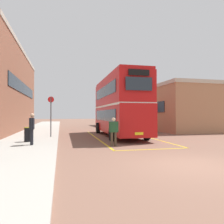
{
  "coord_description": "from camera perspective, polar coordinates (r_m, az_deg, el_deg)",
  "views": [
    {
      "loc": [
        -4.35,
        -6.65,
        1.76
      ],
      "look_at": [
        0.4,
        13.12,
        2.0
      ],
      "focal_mm": 34.46,
      "sensor_mm": 36.0,
      "label": 1
    }
  ],
  "objects": [
    {
      "name": "ground_plane",
      "position": [
        21.57,
        -1.84,
        -5.37
      ],
      "size": [
        135.6,
        135.6,
        0.0
      ],
      "primitive_type": "plane",
      "color": "brown"
    },
    {
      "name": "sidewalk_left",
      "position": [
        23.61,
        -18.77,
        -4.76
      ],
      "size": [
        4.0,
        57.6,
        0.14
      ],
      "primitive_type": "cube",
      "color": "#A39E93",
      "rests_on": "ground"
    },
    {
      "name": "depot_building_right",
      "position": [
        28.97,
        14.2,
        0.79
      ],
      "size": [
        7.37,
        17.36,
        4.98
      ],
      "color": "#AD7A56",
      "rests_on": "ground"
    },
    {
      "name": "double_decker_bus",
      "position": [
        17.57,
        1.76,
        1.76
      ],
      "size": [
        2.85,
        9.84,
        4.75
      ],
      "color": "black",
      "rests_on": "ground"
    },
    {
      "name": "single_deck_bus",
      "position": [
        32.63,
        -0.31,
        -0.9
      ],
      "size": [
        2.94,
        8.77,
        3.02
      ],
      "color": "black",
      "rests_on": "ground"
    },
    {
      "name": "pedestrian_boarding",
      "position": [
        11.99,
        0.45,
        -4.72
      ],
      "size": [
        0.55,
        0.24,
        1.61
      ],
      "color": "#473828",
      "rests_on": "ground"
    },
    {
      "name": "pedestrian_waiting_near",
      "position": [
        12.31,
        -20.49,
        -3.64
      ],
      "size": [
        0.24,
        0.57,
        1.69
      ],
      "color": "black",
      "rests_on": "sidewalk_left"
    },
    {
      "name": "litter_bin",
      "position": [
        13.87,
        -21.32,
        -5.55
      ],
      "size": [
        0.49,
        0.49,
        0.86
      ],
      "color": "black",
      "rests_on": "sidewalk_left"
    },
    {
      "name": "bus_stop_sign",
      "position": [
        16.31,
        -15.91,
        -0.19
      ],
      "size": [
        0.44,
        0.08,
        2.94
      ],
      "color": "#4C4C51",
      "rests_on": "sidewalk_left"
    },
    {
      "name": "bay_marking_yellow",
      "position": [
        15.87,
        3.49,
        -7.04
      ],
      "size": [
        4.28,
        11.86,
        0.01
      ],
      "color": "gold",
      "rests_on": "ground"
    }
  ]
}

